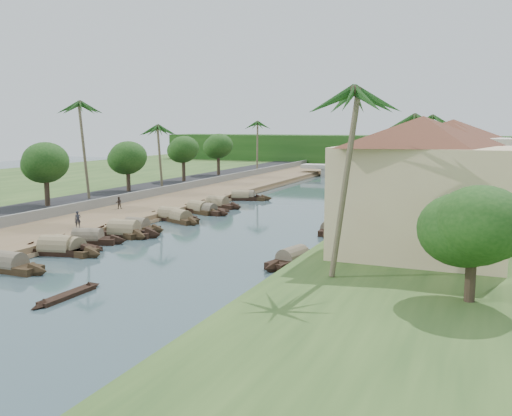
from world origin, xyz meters
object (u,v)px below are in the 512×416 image
at_px(sampan_0, 7,265).
at_px(sampan_1, 57,249).
at_px(bridge, 369,169).
at_px(building_near, 420,186).
at_px(person_near, 78,219).

bearing_deg(sampan_0, sampan_1, 95.70).
height_order(bridge, sampan_0, bridge).
xyz_separation_m(bridge, sampan_1, (-9.65, -79.66, -1.30)).
height_order(building_near, sampan_0, building_near).
distance_m(bridge, sampan_0, 85.96).
height_order(bridge, building_near, building_near).
bearing_deg(sampan_0, building_near, 23.14).
bearing_deg(building_near, sampan_1, -168.83).
bearing_deg(sampan_0, person_near, 109.19).
bearing_deg(person_near, bridge, 37.17).
distance_m(building_near, sampan_0, 30.99).
height_order(sampan_0, sampan_1, sampan_1).
bearing_deg(person_near, sampan_0, -114.15).
height_order(bridge, person_near, person_near).
bearing_deg(sampan_1, person_near, 104.71).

